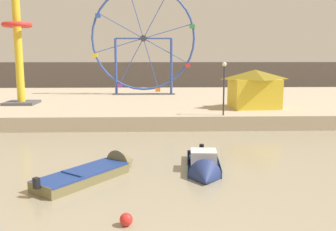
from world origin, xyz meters
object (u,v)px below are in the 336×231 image
Objects in this scene: motorboat_olive_wood at (100,170)px; ferris_wheel_blue_frame at (143,40)px; motorboat_navy_blue at (204,168)px; drop_tower_yellow_tower at (18,47)px; carnival_booth_yellow_awning at (255,88)px; promenade_lamp_near at (224,81)px; mooring_buoy_orange at (126,219)px.

motorboat_olive_wood is 0.45× the size of ferris_wheel_blue_frame.
drop_tower_yellow_tower reaches higher than motorboat_navy_blue.
ferris_wheel_blue_frame is (1.29, 26.30, 6.92)m from motorboat_olive_wood.
carnival_booth_yellow_awning is 5.10m from promenade_lamp_near.
motorboat_olive_wood is at bearing -61.60° from drop_tower_yellow_tower.
ferris_wheel_blue_frame reaches higher than mooring_buoy_orange.
motorboat_navy_blue is 0.42× the size of ferris_wheel_blue_frame.
carnival_booth_yellow_awning is at bearing 48.97° from promenade_lamp_near.
mooring_buoy_orange is at bearing -64.14° from drop_tower_yellow_tower.
promenade_lamp_near is (7.69, 10.84, 3.43)m from motorboat_olive_wood.
motorboat_olive_wood is 0.51× the size of drop_tower_yellow_tower.
motorboat_olive_wood is 12.43× the size of mooring_buoy_orange.
motorboat_olive_wood is 1.38× the size of promenade_lamp_near.
ferris_wheel_blue_frame is 27.54× the size of mooring_buoy_orange.
motorboat_olive_wood is 27.23m from ferris_wheel_blue_frame.
mooring_buoy_orange is (-9.38, -20.02, -2.58)m from carnival_booth_yellow_awning.
promenade_lamp_near is 17.68m from mooring_buoy_orange.
drop_tower_yellow_tower is at bearing 65.77° from motorboat_olive_wood.
motorboat_olive_wood is 1.21× the size of carnival_booth_yellow_awning.
drop_tower_yellow_tower is 26.70m from mooring_buoy_orange.
ferris_wheel_blue_frame is 32.45m from mooring_buoy_orange.
ferris_wheel_blue_frame is at bearing -167.47° from motorboat_navy_blue.
drop_tower_yellow_tower is at bearing -135.89° from motorboat_navy_blue.
promenade_lamp_near reaches higher than mooring_buoy_orange.
mooring_buoy_orange is at bearing -89.43° from ferris_wheel_blue_frame.
drop_tower_yellow_tower is (-14.64, 17.78, 5.98)m from motorboat_navy_blue.
mooring_buoy_orange is (1.60, -5.39, -0.05)m from motorboat_olive_wood.
ferris_wheel_blue_frame reaches higher than motorboat_olive_wood.
mooring_buoy_orange is (0.32, -31.69, -6.97)m from ferris_wheel_blue_frame.
drop_tower_yellow_tower is 19.02m from promenade_lamp_near.
drop_tower_yellow_tower is at bearing -143.08° from ferris_wheel_blue_frame.
motorboat_olive_wood is 5.63m from mooring_buoy_orange.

